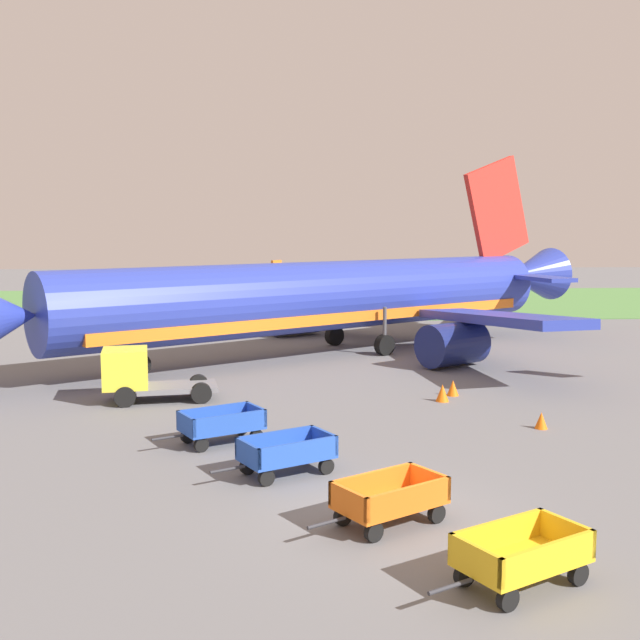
{
  "coord_description": "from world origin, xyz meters",
  "views": [
    {
      "loc": [
        -2.63,
        -17.29,
        6.81
      ],
      "look_at": [
        -0.67,
        15.53,
        2.8
      ],
      "focal_mm": 42.81,
      "sensor_mm": 36.0,
      "label": 1
    }
  ],
  "objects_px": {
    "airplane": "(338,297)",
    "baggage_cart_second_in_row": "(390,499)",
    "baggage_cart_nearest": "(522,555)",
    "traffic_cone_near_plane": "(541,420)",
    "baggage_cart_fourth_in_row": "(221,425)",
    "service_truck_beside_carts": "(138,374)",
    "baggage_cart_third_in_row": "(286,453)",
    "traffic_cone_mid_apron": "(442,393)",
    "traffic_cone_by_carts": "(453,388)"
  },
  "relations": [
    {
      "from": "airplane",
      "to": "baggage_cart_second_in_row",
      "type": "height_order",
      "value": "airplane"
    },
    {
      "from": "baggage_cart_nearest",
      "to": "airplane",
      "type": "bearing_deg",
      "value": 92.6
    },
    {
      "from": "baggage_cart_nearest",
      "to": "traffic_cone_mid_apron",
      "type": "bearing_deg",
      "value": 83.0
    },
    {
      "from": "traffic_cone_mid_apron",
      "to": "baggage_cart_third_in_row",
      "type": "bearing_deg",
      "value": -126.28
    },
    {
      "from": "baggage_cart_fourth_in_row",
      "to": "baggage_cart_second_in_row",
      "type": "bearing_deg",
      "value": -57.99
    },
    {
      "from": "traffic_cone_near_plane",
      "to": "traffic_cone_by_carts",
      "type": "bearing_deg",
      "value": 109.09
    },
    {
      "from": "baggage_cart_second_in_row",
      "to": "service_truck_beside_carts",
      "type": "relative_size",
      "value": 0.74
    },
    {
      "from": "baggage_cart_third_in_row",
      "to": "traffic_cone_mid_apron",
      "type": "bearing_deg",
      "value": 53.72
    },
    {
      "from": "service_truck_beside_carts",
      "to": "traffic_cone_mid_apron",
      "type": "xyz_separation_m",
      "value": [
        11.92,
        -0.72,
        -0.76
      ]
    },
    {
      "from": "airplane",
      "to": "traffic_cone_mid_apron",
      "type": "distance_m",
      "value": 12.71
    },
    {
      "from": "traffic_cone_mid_apron",
      "to": "traffic_cone_by_carts",
      "type": "relative_size",
      "value": 1.07
    },
    {
      "from": "baggage_cart_nearest",
      "to": "baggage_cart_second_in_row",
      "type": "bearing_deg",
      "value": 122.99
    },
    {
      "from": "baggage_cart_second_in_row",
      "to": "baggage_cart_third_in_row",
      "type": "distance_m",
      "value": 4.39
    },
    {
      "from": "traffic_cone_by_carts",
      "to": "baggage_cart_nearest",
      "type": "bearing_deg",
      "value": -98.82
    },
    {
      "from": "airplane",
      "to": "traffic_cone_near_plane",
      "type": "xyz_separation_m",
      "value": [
        5.61,
        -16.24,
        -2.77
      ]
    },
    {
      "from": "airplane",
      "to": "baggage_cart_third_in_row",
      "type": "distance_m",
      "value": 20.93
    },
    {
      "from": "baggage_cart_third_in_row",
      "to": "baggage_cart_nearest",
      "type": "bearing_deg",
      "value": -57.62
    },
    {
      "from": "service_truck_beside_carts",
      "to": "traffic_cone_by_carts",
      "type": "bearing_deg",
      "value": 1.28
    },
    {
      "from": "service_truck_beside_carts",
      "to": "traffic_cone_near_plane",
      "type": "distance_m",
      "value": 15.24
    },
    {
      "from": "baggage_cart_second_in_row",
      "to": "traffic_cone_by_carts",
      "type": "bearing_deg",
      "value": 70.86
    },
    {
      "from": "baggage_cart_nearest",
      "to": "baggage_cart_third_in_row",
      "type": "xyz_separation_m",
      "value": [
        -4.37,
        6.89,
        0.0
      ]
    },
    {
      "from": "baggage_cart_second_in_row",
      "to": "airplane",
      "type": "bearing_deg",
      "value": 88.09
    },
    {
      "from": "baggage_cart_second_in_row",
      "to": "traffic_cone_mid_apron",
      "type": "bearing_deg",
      "value": 72.15
    },
    {
      "from": "baggage_cart_third_in_row",
      "to": "traffic_cone_by_carts",
      "type": "height_order",
      "value": "baggage_cart_third_in_row"
    },
    {
      "from": "baggage_cart_nearest",
      "to": "traffic_cone_mid_apron",
      "type": "relative_size",
      "value": 5.09
    },
    {
      "from": "baggage_cart_nearest",
      "to": "baggage_cart_third_in_row",
      "type": "relative_size",
      "value": 1.0
    },
    {
      "from": "baggage_cart_fourth_in_row",
      "to": "traffic_cone_by_carts",
      "type": "height_order",
      "value": "baggage_cart_fourth_in_row"
    },
    {
      "from": "baggage_cart_third_in_row",
      "to": "baggage_cart_fourth_in_row",
      "type": "bearing_deg",
      "value": 122.18
    },
    {
      "from": "service_truck_beside_carts",
      "to": "traffic_cone_near_plane",
      "type": "height_order",
      "value": "service_truck_beside_carts"
    },
    {
      "from": "airplane",
      "to": "traffic_cone_by_carts",
      "type": "bearing_deg",
      "value": -70.98
    },
    {
      "from": "airplane",
      "to": "baggage_cart_fourth_in_row",
      "type": "bearing_deg",
      "value": -106.46
    },
    {
      "from": "traffic_cone_by_carts",
      "to": "baggage_cart_fourth_in_row",
      "type": "bearing_deg",
      "value": -144.57
    },
    {
      "from": "airplane",
      "to": "baggage_cart_nearest",
      "type": "xyz_separation_m",
      "value": [
        1.25,
        -27.44,
        -2.45
      ]
    },
    {
      "from": "baggage_cart_third_in_row",
      "to": "traffic_cone_mid_apron",
      "type": "distance_m",
      "value": 10.59
    },
    {
      "from": "baggage_cart_nearest",
      "to": "traffic_cone_mid_apron",
      "type": "xyz_separation_m",
      "value": [
        1.89,
        15.42,
        -0.26
      ]
    },
    {
      "from": "baggage_cart_second_in_row",
      "to": "traffic_cone_by_carts",
      "type": "distance_m",
      "value": 14.04
    },
    {
      "from": "baggage_cart_nearest",
      "to": "traffic_cone_near_plane",
      "type": "bearing_deg",
      "value": 68.72
    },
    {
      "from": "airplane",
      "to": "baggage_cart_fourth_in_row",
      "type": "relative_size",
      "value": 9.59
    },
    {
      "from": "baggage_cart_second_in_row",
      "to": "baggage_cart_fourth_in_row",
      "type": "bearing_deg",
      "value": 122.01
    },
    {
      "from": "airplane",
      "to": "traffic_cone_mid_apron",
      "type": "bearing_deg",
      "value": -75.35
    },
    {
      "from": "baggage_cart_third_in_row",
      "to": "baggage_cart_fourth_in_row",
      "type": "distance_m",
      "value": 3.77
    },
    {
      "from": "baggage_cart_fourth_in_row",
      "to": "service_truck_beside_carts",
      "type": "bearing_deg",
      "value": 121.02
    },
    {
      "from": "baggage_cart_second_in_row",
      "to": "baggage_cart_fourth_in_row",
      "type": "height_order",
      "value": "same"
    },
    {
      "from": "traffic_cone_by_carts",
      "to": "airplane",
      "type": "bearing_deg",
      "value": 109.02
    },
    {
      "from": "baggage_cart_nearest",
      "to": "baggage_cart_second_in_row",
      "type": "height_order",
      "value": "same"
    },
    {
      "from": "traffic_cone_mid_apron",
      "to": "traffic_cone_by_carts",
      "type": "distance_m",
      "value": 1.2
    },
    {
      "from": "baggage_cart_second_in_row",
      "to": "traffic_cone_near_plane",
      "type": "xyz_separation_m",
      "value": [
        6.41,
        8.03,
        -0.32
      ]
    },
    {
      "from": "baggage_cart_fourth_in_row",
      "to": "traffic_cone_mid_apron",
      "type": "relative_size",
      "value": 5.11
    },
    {
      "from": "traffic_cone_by_carts",
      "to": "traffic_cone_mid_apron",
      "type": "bearing_deg",
      "value": -123.1
    },
    {
      "from": "baggage_cart_fourth_in_row",
      "to": "baggage_cart_nearest",
      "type": "bearing_deg",
      "value": -57.68
    }
  ]
}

